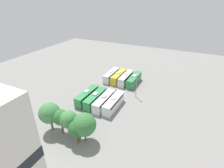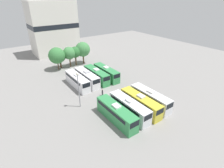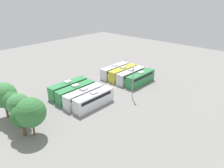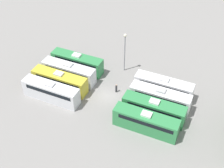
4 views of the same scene
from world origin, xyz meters
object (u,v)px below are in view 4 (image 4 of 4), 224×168
object	(u,v)px
bus_4	(164,87)
bus_6	(154,109)
bus_2	(60,81)
bus_5	(160,98)
bus_3	(51,91)
worker_person	(116,88)
bus_7	(146,122)
bus_0	(77,62)
bus_1	(69,72)
light_pole	(125,46)

from	to	relation	value
bus_4	bus_6	world-z (taller)	same
bus_2	bus_5	size ratio (longest dim) A/B	1.00
bus_3	worker_person	distance (m)	11.52
bus_7	bus_0	bearing A→B (deg)	-118.32
bus_4	bus_6	size ratio (longest dim) A/B	1.00
bus_4	worker_person	xyz separation A→B (m)	(2.86, -7.87, -0.97)
bus_0	bus_1	distance (m)	3.30
bus_6	bus_0	bearing A→B (deg)	-109.44
worker_person	bus_5	bearing A→B (deg)	88.83
bus_7	light_pole	world-z (taller)	light_pole
bus_5	worker_person	bearing A→B (deg)	-91.17
bus_6	worker_person	bearing A→B (deg)	-111.78
bus_4	light_pole	size ratio (longest dim) A/B	1.26
bus_1	light_pole	bearing A→B (deg)	129.45
bus_2	bus_6	distance (m)	17.76
bus_0	bus_4	xyz separation A→B (m)	(0.15, 17.47, 0.00)
bus_3	bus_7	xyz separation A→B (m)	(-0.00, 17.37, 0.00)
bus_2	light_pole	xyz separation A→B (m)	(-9.88, 8.50, 3.76)
bus_2	worker_person	xyz separation A→B (m)	(-3.29, 9.68, -0.97)
bus_7	light_pole	size ratio (longest dim) A/B	1.26
bus_5	bus_2	bearing A→B (deg)	-80.09
bus_1	bus_7	xyz separation A→B (m)	(6.10, 17.39, 0.00)
bus_5	bus_1	bearing A→B (deg)	-89.60
bus_4	worker_person	size ratio (longest dim) A/B	6.00
bus_2	light_pole	size ratio (longest dim) A/B	1.26
bus_2	light_pole	bearing A→B (deg)	139.30
bus_1	bus_0	bearing A→B (deg)	-179.12
bus_1	bus_6	distance (m)	17.87
bus_7	worker_person	distance (m)	10.16
worker_person	bus_1	bearing A→B (deg)	-88.26
bus_4	worker_person	bearing A→B (deg)	-70.06
bus_0	bus_1	xyz separation A→B (m)	(3.30, 0.05, 0.00)
bus_3	light_pole	world-z (taller)	light_pole
bus_5	light_pole	distance (m)	12.15
bus_6	light_pole	bearing A→B (deg)	-136.69
bus_6	bus_7	distance (m)	3.17
bus_5	bus_7	world-z (taller)	same
bus_5	bus_4	bearing A→B (deg)	-174.09
bus_6	worker_person	distance (m)	8.75
bus_5	worker_person	world-z (taller)	bus_5
bus_6	worker_person	world-z (taller)	bus_6
bus_6	bus_5	bearing A→B (deg)	177.93
bus_3	bus_5	world-z (taller)	same
bus_0	bus_5	size ratio (longest dim) A/B	1.00
bus_4	bus_5	bearing A→B (deg)	5.91
bus_4	bus_0	bearing A→B (deg)	-90.50
bus_3	bus_7	world-z (taller)	same
bus_6	light_pole	world-z (taller)	light_pole
bus_7	worker_person	bearing A→B (deg)	-129.16
bus_1	bus_2	size ratio (longest dim) A/B	1.00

